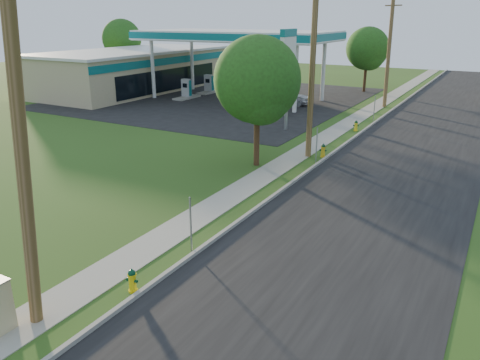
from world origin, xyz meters
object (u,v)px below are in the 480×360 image
Objects in this scene: price_pylon at (288,51)px; hydrant_mid at (323,151)px; utility_pole_far at (389,51)px; hydrant_near at (132,280)px; fuel_pump_nw at (187,91)px; fuel_pump_sw at (209,86)px; tree_lot at (368,50)px; car_silver at (287,96)px; tree_back at (122,40)px; utility_pole_near at (21,148)px; fuel_pump_ne at (269,99)px; utility_pole_mid at (312,69)px; tree_verge at (258,84)px; fuel_pump_se at (288,93)px; hydrant_far at (356,126)px.

hydrant_mid is at bearing -48.01° from price_pylon.
utility_pole_far is 33.98m from hydrant_near.
hydrant_near is at bearing -90.04° from hydrant_mid.
fuel_pump_nw is 1.00× the size of fuel_pump_sw.
tree_lot is 26.36m from hydrant_mid.
fuel_pump_sw is 17.00m from tree_lot.
car_silver is (-8.86, 30.64, 0.39)m from hydrant_near.
hydrant_near is (34.88, -37.51, -4.40)m from tree_back.
utility_pole_near reaches higher than hydrant_near.
utility_pole_far is 2.97× the size of fuel_pump_ne.
car_silver is (-8.87, 14.68, 0.36)m from hydrant_mid.
price_pylon is 1.55× the size of car_silver.
utility_pole_near is at bearing -49.43° from tree_back.
car_silver is at bearing 106.12° from hydrant_near.
utility_pole_mid is at bearing 90.00° from utility_pole_near.
tree_verge is 13.54m from hydrant_near.
utility_pole_near reaches higher than fuel_pump_ne.
price_pylon is 34.34m from tree_back.
tree_lot is (-3.89, 7.93, -0.50)m from utility_pole_far.
fuel_pump_nw is 9.85m from fuel_pump_se.
tree_back is (-16.20, 8.84, 4.05)m from fuel_pump_nw.
price_pylon is 1.02× the size of tree_lot.
tree_verge is 11.56m from hydrant_far.
utility_pole_near is 36.03m from fuel_pump_nw.
utility_pole_mid is at bearing -35.99° from fuel_pump_nw.
tree_verge is (-1.73, 15.01, -0.41)m from utility_pole_near.
utility_pole_mid reaches higher than hydrant_mid.
tree_back is 51.41m from hydrant_near.
utility_pole_near is at bearing -73.98° from fuel_pump_ne.
tree_lot is 8.98× the size of hydrant_near.
utility_pole_mid is 3.50m from tree_verge.
utility_pole_near reaches higher than tree_back.
tree_verge is 40.80m from tree_back.
hydrant_mid is at bearing -87.44° from utility_pole_far.
utility_pole_mid is 4.64m from hydrant_mid.
tree_verge reaches higher than car_silver.
hydrant_far is at bearing -76.41° from tree_lot.
hydrant_mid is 7.32m from hydrant_far.
tree_verge is at bearing -75.68° from price_pylon.
car_silver reaches higher than hydrant_mid.
utility_pole_mid is 12.25× the size of hydrant_mid.
fuel_pump_sw is at bearing 156.04° from fuel_pump_ne.
hydrant_mid reaches higher than hydrant_far.
fuel_pump_ne is 4.00× the size of hydrant_mid.
fuel_pump_ne is 0.48× the size of tree_lot.
utility_pole_mid is 1.03× the size of utility_pole_far.
tree_lot is at bearing 42.70° from fuel_pump_nw.
price_pylon is 9.02× the size of hydrant_far.
tree_verge is at bearing -44.69° from fuel_pump_nw.
hydrant_mid is at bearing 89.96° from hydrant_near.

